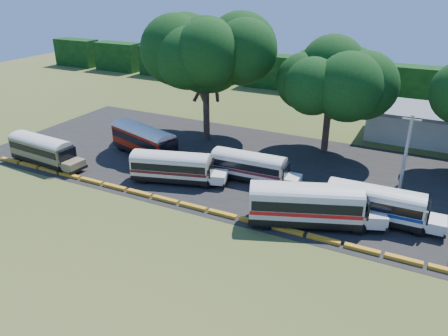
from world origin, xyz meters
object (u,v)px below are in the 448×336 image
at_px(bus_white_red, 308,203).
at_px(tree_west, 205,55).
at_px(bus_beige, 43,149).
at_px(bus_red, 145,139).
at_px(bus_cream_west, 173,165).

relative_size(bus_white_red, tree_west, 0.76).
bearing_deg(bus_beige, bus_red, 43.37).
distance_m(bus_red, bus_white_red, 22.34).
bearing_deg(bus_cream_west, tree_west, 87.29).
bearing_deg(bus_beige, bus_cream_west, 13.63).
bearing_deg(tree_west, bus_beige, -129.11).
relative_size(bus_red, bus_white_red, 0.97).
bearing_deg(bus_red, tree_west, 83.22).
xyz_separation_m(bus_cream_west, tree_west, (-3.05, 12.61, 8.83)).
xyz_separation_m(bus_beige, tree_west, (12.34, 15.17, 8.79)).
height_order(bus_red, bus_white_red, bus_white_red).
distance_m(bus_beige, bus_red, 11.15).
height_order(bus_beige, bus_red, bus_red).
bearing_deg(bus_red, bus_white_red, 0.63).
height_order(bus_red, tree_west, tree_west).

